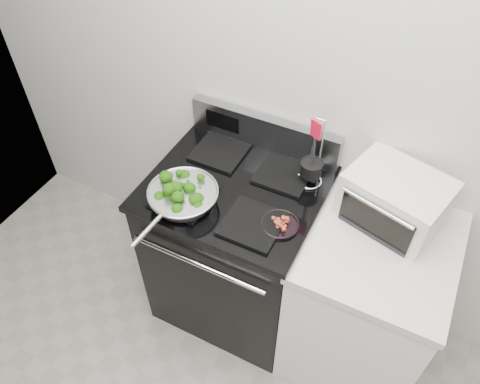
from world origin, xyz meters
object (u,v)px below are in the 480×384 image
Objects in this scene: bacon_plate at (280,223)px; utensil_holder at (311,171)px; gas_range at (236,247)px; toaster_oven at (395,199)px; skillet at (183,196)px.

utensil_holder reaches higher than bacon_plate.
toaster_oven reaches higher than gas_range.
toaster_oven is at bearing 19.05° from utensil_holder.
gas_range reaches higher than skillet.
toaster_oven is at bearing 12.94° from gas_range.
gas_range is at bearing 57.57° from skillet.
gas_range is at bearing -127.08° from utensil_holder.
skillet is at bearing -126.41° from gas_range.
skillet is at bearing -117.37° from utensil_holder.
skillet reaches higher than bacon_plate.
toaster_oven reaches higher than bacon_plate.
bacon_plate is (0.42, 0.08, -0.03)m from skillet.
utensil_holder is at bearing 44.55° from skillet.
gas_range is at bearing -151.48° from toaster_oven.
utensil_holder is at bearing -167.44° from toaster_oven.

